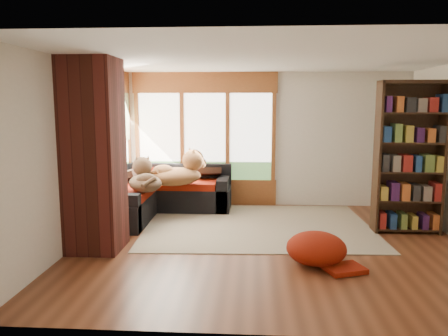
% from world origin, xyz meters
% --- Properties ---
extents(floor, '(5.50, 5.50, 0.00)m').
position_xyz_m(floor, '(0.00, 0.00, 0.00)').
color(floor, '#522916').
rests_on(floor, ground).
extents(ceiling, '(5.50, 5.50, 0.00)m').
position_xyz_m(ceiling, '(0.00, 0.00, 2.60)').
color(ceiling, white).
extents(wall_back, '(5.50, 0.04, 2.60)m').
position_xyz_m(wall_back, '(0.00, 2.50, 1.30)').
color(wall_back, silver).
rests_on(wall_back, ground).
extents(wall_front, '(5.50, 0.04, 2.60)m').
position_xyz_m(wall_front, '(0.00, -2.50, 1.30)').
color(wall_front, silver).
rests_on(wall_front, ground).
extents(wall_left, '(0.04, 5.00, 2.60)m').
position_xyz_m(wall_left, '(-2.75, 0.00, 1.30)').
color(wall_left, silver).
rests_on(wall_left, ground).
extents(windows_back, '(2.82, 0.10, 1.90)m').
position_xyz_m(windows_back, '(-1.20, 2.47, 1.35)').
color(windows_back, brown).
rests_on(windows_back, wall_back).
extents(windows_left, '(0.10, 2.62, 1.90)m').
position_xyz_m(windows_left, '(-2.72, 1.20, 1.35)').
color(windows_left, brown).
rests_on(windows_left, wall_left).
extents(roller_blind, '(0.03, 0.72, 0.90)m').
position_xyz_m(roller_blind, '(-2.69, 2.03, 1.75)').
color(roller_blind, gray).
rests_on(roller_blind, wall_left).
extents(brick_chimney, '(0.70, 0.70, 2.60)m').
position_xyz_m(brick_chimney, '(-2.40, -0.35, 1.30)').
color(brick_chimney, '#471914').
rests_on(brick_chimney, ground).
extents(sectional_sofa, '(2.20, 2.20, 0.80)m').
position_xyz_m(sectional_sofa, '(-1.95, 1.70, 0.30)').
color(sectional_sofa, black).
rests_on(sectional_sofa, ground).
extents(area_rug, '(3.76, 2.94, 0.01)m').
position_xyz_m(area_rug, '(-0.17, 0.94, 0.01)').
color(area_rug, beige).
rests_on(area_rug, ground).
extents(bookshelf, '(1.00, 0.33, 2.34)m').
position_xyz_m(bookshelf, '(2.14, 0.75, 1.17)').
color(bookshelf, '#341F11').
rests_on(bookshelf, ground).
extents(pouf, '(0.83, 0.83, 0.41)m').
position_xyz_m(pouf, '(0.54, -0.74, 0.22)').
color(pouf, maroon).
rests_on(pouf, area_rug).
extents(dog_tan, '(1.14, 0.98, 0.55)m').
position_xyz_m(dog_tan, '(-1.56, 1.52, 0.82)').
color(dog_tan, brown).
rests_on(dog_tan, sectional_sofa).
extents(dog_brindle, '(0.80, 0.97, 0.48)m').
position_xyz_m(dog_brindle, '(-2.06, 1.01, 0.77)').
color(dog_brindle, '#312015').
rests_on(dog_brindle, sectional_sofa).
extents(throw_pillows, '(1.98, 1.68, 0.45)m').
position_xyz_m(throw_pillows, '(-1.92, 1.85, 0.79)').
color(throw_pillows, black).
rests_on(throw_pillows, sectional_sofa).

